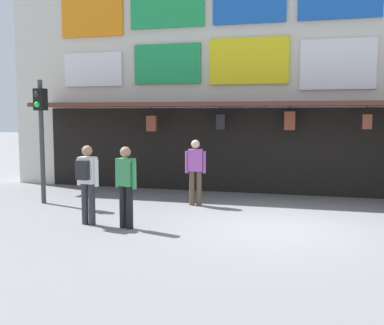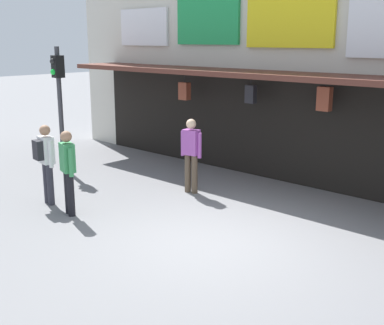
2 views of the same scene
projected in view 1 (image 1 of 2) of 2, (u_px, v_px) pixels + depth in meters
The scene contains 6 objects.
ground_plane at pixel (277, 227), 9.70m from camera, with size 80.00×80.00×0.00m, color slate.
shopfront at pixel (293, 58), 13.66m from camera, with size 18.00×2.60×8.00m.
traffic_light_near at pixel (41, 121), 12.02m from camera, with size 0.31×0.34×3.20m.
pedestrian_in_purple at pixel (195, 169), 11.87m from camera, with size 0.52×0.28×1.68m.
pedestrian_in_green at pixel (126, 183), 9.48m from camera, with size 0.51×0.32×1.68m.
pedestrian_in_red at pixel (87, 179), 9.77m from camera, with size 0.53×0.39×1.68m.
Camera 1 is at (0.79, -9.64, 2.35)m, focal length 43.67 mm.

